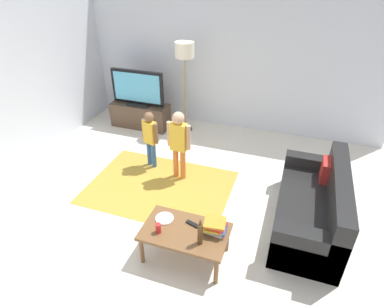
{
  "coord_description": "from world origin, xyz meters",
  "views": [
    {
      "loc": [
        1.31,
        -3.19,
        3.14
      ],
      "look_at": [
        0.0,
        0.6,
        0.65
      ],
      "focal_mm": 30.23,
      "sensor_mm": 36.0,
      "label": 1
    }
  ],
  "objects_px": {
    "soda_can": "(158,228)",
    "child_center": "(179,140)",
    "tv_stand": "(141,115)",
    "floor_lamp": "(185,55)",
    "book_stack": "(214,226)",
    "tv_remote": "(193,224)",
    "bottle": "(200,233)",
    "tv": "(138,88)",
    "child_near_tv": "(150,135)",
    "coffee_table": "(185,234)",
    "plate": "(165,218)",
    "couch": "(315,209)"
  },
  "relations": [
    {
      "from": "soda_can",
      "to": "child_center",
      "type": "bearing_deg",
      "value": 102.84
    },
    {
      "from": "tv_stand",
      "to": "floor_lamp",
      "type": "relative_size",
      "value": 0.67
    },
    {
      "from": "book_stack",
      "to": "tv_remote",
      "type": "height_order",
      "value": "book_stack"
    },
    {
      "from": "tv_remote",
      "to": "bottle",
      "type": "bearing_deg",
      "value": -37.78
    },
    {
      "from": "floor_lamp",
      "to": "bottle",
      "type": "xyz_separation_m",
      "value": [
        1.36,
        -3.24,
        -0.98
      ]
    },
    {
      "from": "floor_lamp",
      "to": "child_center",
      "type": "relative_size",
      "value": 1.53
    },
    {
      "from": "bottle",
      "to": "tv",
      "type": "bearing_deg",
      "value": 126.94
    },
    {
      "from": "tv_remote",
      "to": "child_near_tv",
      "type": "bearing_deg",
      "value": 146.34
    },
    {
      "from": "floor_lamp",
      "to": "coffee_table",
      "type": "bearing_deg",
      "value": -69.94
    },
    {
      "from": "plate",
      "to": "couch",
      "type": "bearing_deg",
      "value": 28.51
    },
    {
      "from": "tv",
      "to": "plate",
      "type": "relative_size",
      "value": 5.0
    },
    {
      "from": "child_center",
      "to": "bottle",
      "type": "distance_m",
      "value": 1.85
    },
    {
      "from": "child_near_tv",
      "to": "plate",
      "type": "height_order",
      "value": "child_near_tv"
    },
    {
      "from": "floor_lamp",
      "to": "soda_can",
      "type": "relative_size",
      "value": 14.83
    },
    {
      "from": "coffee_table",
      "to": "child_near_tv",
      "type": "bearing_deg",
      "value": 126.23
    },
    {
      "from": "tv_stand",
      "to": "floor_lamp",
      "type": "xyz_separation_m",
      "value": [
        0.95,
        0.15,
        1.3
      ]
    },
    {
      "from": "couch",
      "to": "soda_can",
      "type": "distance_m",
      "value": 2.08
    },
    {
      "from": "tv",
      "to": "tv_stand",
      "type": "bearing_deg",
      "value": 90.0
    },
    {
      "from": "child_near_tv",
      "to": "soda_can",
      "type": "xyz_separation_m",
      "value": [
        0.94,
        -1.79,
        -0.12
      ]
    },
    {
      "from": "tv_remote",
      "to": "soda_can",
      "type": "xyz_separation_m",
      "value": [
        -0.33,
        -0.24,
        0.05
      ]
    },
    {
      "from": "plate",
      "to": "child_near_tv",
      "type": "bearing_deg",
      "value": 120.46
    },
    {
      "from": "tv_stand",
      "to": "plate",
      "type": "xyz_separation_m",
      "value": [
        1.79,
        -2.87,
        0.18
      ]
    },
    {
      "from": "floor_lamp",
      "to": "bottle",
      "type": "height_order",
      "value": "floor_lamp"
    },
    {
      "from": "bottle",
      "to": "couch",
      "type": "bearing_deg",
      "value": 43.73
    },
    {
      "from": "book_stack",
      "to": "tv",
      "type": "bearing_deg",
      "value": 130.18
    },
    {
      "from": "child_center",
      "to": "soda_can",
      "type": "height_order",
      "value": "child_center"
    },
    {
      "from": "couch",
      "to": "child_near_tv",
      "type": "xyz_separation_m",
      "value": [
        -2.66,
        0.62,
        0.31
      ]
    },
    {
      "from": "child_center",
      "to": "coffee_table",
      "type": "bearing_deg",
      "value": -66.62
    },
    {
      "from": "tv_remote",
      "to": "floor_lamp",
      "type": "bearing_deg",
      "value": 128.54
    },
    {
      "from": "coffee_table",
      "to": "plate",
      "type": "height_order",
      "value": "plate"
    },
    {
      "from": "child_near_tv",
      "to": "tv",
      "type": "bearing_deg",
      "value": 124.03
    },
    {
      "from": "child_center",
      "to": "soda_can",
      "type": "xyz_separation_m",
      "value": [
        0.37,
        -1.62,
        -0.22
      ]
    },
    {
      "from": "tv",
      "to": "child_near_tv",
      "type": "relative_size",
      "value": 1.09
    },
    {
      "from": "child_center",
      "to": "bottle",
      "type": "relative_size",
      "value": 3.48
    },
    {
      "from": "coffee_table",
      "to": "soda_can",
      "type": "distance_m",
      "value": 0.32
    },
    {
      "from": "couch",
      "to": "tv",
      "type": "bearing_deg",
      "value": 151.6
    },
    {
      "from": "plate",
      "to": "coffee_table",
      "type": "bearing_deg",
      "value": -18.45
    },
    {
      "from": "tv_stand",
      "to": "child_center",
      "type": "relative_size",
      "value": 1.03
    },
    {
      "from": "tv",
      "to": "child_center",
      "type": "distance_m",
      "value": 2.04
    },
    {
      "from": "plate",
      "to": "child_center",
      "type": "bearing_deg",
      "value": 104.01
    },
    {
      "from": "tv_stand",
      "to": "plate",
      "type": "distance_m",
      "value": 3.38
    },
    {
      "from": "tv_stand",
      "to": "child_near_tv",
      "type": "bearing_deg",
      "value": -56.39
    },
    {
      "from": "floor_lamp",
      "to": "book_stack",
      "type": "xyz_separation_m",
      "value": [
        1.46,
        -3.02,
        -1.05
      ]
    },
    {
      "from": "tv",
      "to": "tv_remote",
      "type": "bearing_deg",
      "value": -52.93
    },
    {
      "from": "floor_lamp",
      "to": "bottle",
      "type": "distance_m",
      "value": 3.65
    },
    {
      "from": "tv_stand",
      "to": "couch",
      "type": "xyz_separation_m",
      "value": [
        3.52,
        -1.92,
        0.05
      ]
    },
    {
      "from": "tv_stand",
      "to": "child_near_tv",
      "type": "xyz_separation_m",
      "value": [
        0.86,
        -1.3,
        0.36
      ]
    },
    {
      "from": "tv_remote",
      "to": "plate",
      "type": "distance_m",
      "value": 0.35
    },
    {
      "from": "tv_stand",
      "to": "soda_can",
      "type": "relative_size",
      "value": 10.0
    },
    {
      "from": "soda_can",
      "to": "bottle",
      "type": "bearing_deg",
      "value": 0.0
    }
  ]
}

